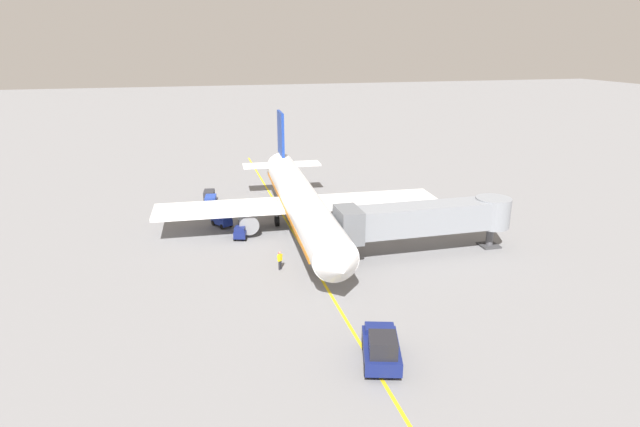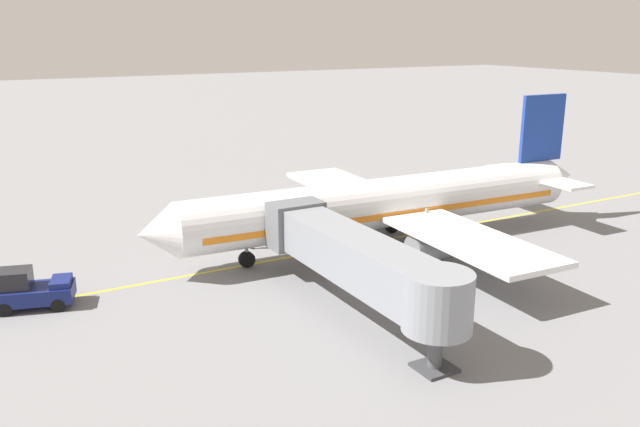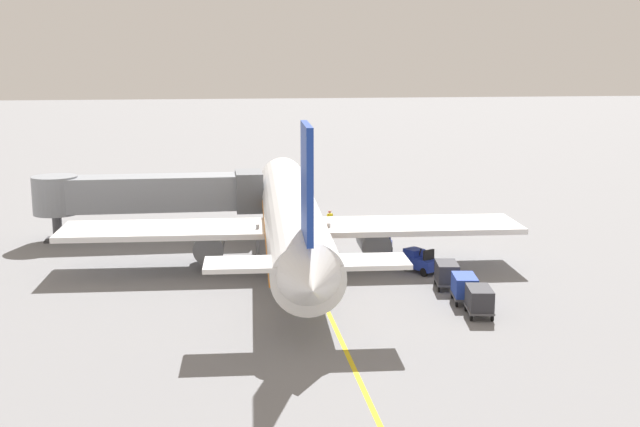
# 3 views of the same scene
# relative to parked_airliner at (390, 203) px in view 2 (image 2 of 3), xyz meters

# --- Properties ---
(ground_plane) EXTENTS (400.00, 400.00, 0.00)m
(ground_plane) POSITION_rel_parked_airliner_xyz_m (0.92, 2.17, -3.19)
(ground_plane) COLOR slate
(gate_lead_in_line) EXTENTS (0.24, 80.00, 0.01)m
(gate_lead_in_line) POSITION_rel_parked_airliner_xyz_m (0.92, 2.17, -3.18)
(gate_lead_in_line) COLOR gold
(gate_lead_in_line) RESTS_ON ground
(parked_airliner) EXTENTS (30.22, 37.32, 10.63)m
(parked_airliner) POSITION_rel_parked_airliner_xyz_m (0.00, 0.00, 0.00)
(parked_airliner) COLOR white
(parked_airliner) RESTS_ON ground
(jet_bridge) EXTENTS (17.12, 3.50, 4.98)m
(jet_bridge) POSITION_rel_parked_airliner_xyz_m (-9.93, 9.16, 0.27)
(jet_bridge) COLOR gray
(jet_bridge) RESTS_ON ground
(pushback_tractor) EXTENTS (3.35, 4.84, 2.40)m
(pushback_tractor) POSITION_rel_parked_airliner_xyz_m (0.40, 25.13, -2.09)
(pushback_tractor) COLOR navy
(pushback_tractor) RESTS_ON ground
(baggage_tug_lead) EXTENTS (2.24, 2.77, 1.62)m
(baggage_tug_lead) POSITION_rel_parked_airliner_xyz_m (7.98, -3.19, -2.47)
(baggage_tug_lead) COLOR #1E339E
(baggage_tug_lead) RESTS_ON ground
(baggage_tug_trailing) EXTENTS (1.88, 2.74, 1.62)m
(baggage_tug_trailing) POSITION_rel_parked_airliner_xyz_m (6.37, 0.93, -2.47)
(baggage_tug_trailing) COLOR navy
(baggage_tug_trailing) RESTS_ON ground
(baggage_cart_front) EXTENTS (1.60, 2.97, 1.58)m
(baggage_cart_front) POSITION_rel_parked_airliner_xyz_m (8.63, -6.98, -2.24)
(baggage_cart_front) COLOR #4C4C51
(baggage_cart_front) RESTS_ON ground
(baggage_cart_second_in_train) EXTENTS (1.60, 2.97, 1.58)m
(baggage_cart_second_in_train) POSITION_rel_parked_airliner_xyz_m (8.81, -9.91, -2.24)
(baggage_cart_second_in_train) COLOR #4C4C51
(baggage_cart_second_in_train) RESTS_ON ground
(baggage_cart_third_in_train) EXTENTS (1.60, 2.97, 1.58)m
(baggage_cart_third_in_train) POSITION_rel_parked_airliner_xyz_m (8.86, -12.37, -2.24)
(baggage_cart_third_in_train) COLOR #4C4C51
(baggage_cart_third_in_train) RESTS_ON ground
(ground_crew_wing_walker) EXTENTS (0.62, 0.53, 1.69)m
(ground_crew_wing_walker) POSITION_rel_parked_airliner_xyz_m (3.94, 9.60, -2.23)
(ground_crew_wing_walker) COLOR #232328
(ground_crew_wing_walker) RESTS_ON ground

